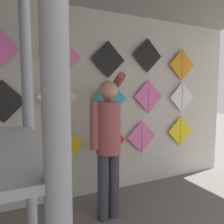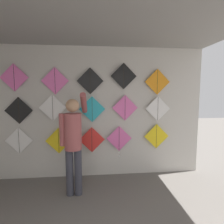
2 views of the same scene
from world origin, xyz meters
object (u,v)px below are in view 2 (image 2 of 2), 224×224
Objects in this scene: kite_0 at (19,141)px; kite_9 at (158,109)px; kite_6 at (53,108)px; kite_12 at (90,81)px; kite_4 at (156,136)px; kite_7 at (92,109)px; kite_1 at (59,141)px; kite_11 at (55,81)px; kite_13 at (124,76)px; kite_10 at (14,78)px; kite_14 at (157,82)px; kite_5 at (19,111)px; shopkeeper at (73,138)px; kite_8 at (125,108)px; kite_2 at (92,140)px; kite_3 at (119,140)px.

kite_0 is 3.02m from kite_9.
kite_6 is at bearing 0.00° from kite_0.
kite_4 is at bearing 0.00° from kite_12.
kite_7 is at bearing 0.00° from kite_6.
kite_1 is 2.25m from kite_9.
kite_4 is 2.48m from kite_11.
kite_9 is (2.25, 0.00, -0.04)m from kite_6.
kite_9 is 1.00× the size of kite_12.
kite_12 is 0.71m from kite_13.
kite_10 reaches higher than kite_12.
kite_12 is at bearing 180.00° from kite_14.
kite_5 is 2.92m from kite_9.
kite_10 is at bearing 180.00° from kite_6.
kite_7 is at bearing 0.00° from kite_10.
kite_12 is (-1.45, 0.00, 1.21)m from kite_4.
kite_14 is (2.15, 0.00, -0.01)m from kite_11.
kite_1 is 0.71m from kite_6.
kite_10 is 1.00× the size of kite_11.
kite_13 reaches higher than kite_7.
kite_5 is 1.00× the size of kite_11.
shopkeeper is 1.30m from kite_8.
kite_13 reaches higher than kite_2.
kite_6 is at bearing 180.00° from kite_7.
kite_3 is 1.09m from kite_9.
kite_2 is 1.06m from kite_6.
kite_10 is at bearing 180.00° from kite_12.
kite_10 reaches higher than kite_14.
kite_7 is (0.71, 0.00, 0.66)m from kite_1.
kite_2 is 2.01m from kite_10.
kite_11 is 1.00× the size of kite_13.
kite_11 is (-0.73, 0.00, 1.25)m from kite_2.
kite_6 is at bearing 180.00° from kite_9.
kite_11 reaches higher than kite_5.
kite_7 is (0.01, 0.00, 0.66)m from kite_2.
kite_6 is (-0.49, 0.64, 0.49)m from shopkeeper.
kite_6 is (0.70, 0.00, 0.68)m from kite_0.
kite_5 is 1.00× the size of kite_13.
kite_11 is (-2.17, 0.00, 1.21)m from kite_4.
kite_7 is 0.97m from kite_13.
kite_12 reaches higher than kite_1.
shopkeeper reaches higher than kite_1.
kite_0 is at bearing 180.00° from kite_13.
kite_9 is (0.86, 0.00, 0.67)m from kite_3.
kite_14 is at bearing 0.00° from kite_11.
kite_13 is at bearing 180.00° from kite_9.
kite_8 is at bearing 0.00° from kite_11.
kite_8 is (0.72, 0.00, 0.68)m from kite_2.
kite_8 is (1.42, 0.00, 0.69)m from kite_1.
kite_11 is at bearing 180.00° from kite_8.
kite_0 is 1.65m from kite_7.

